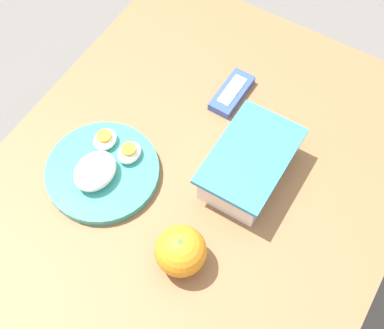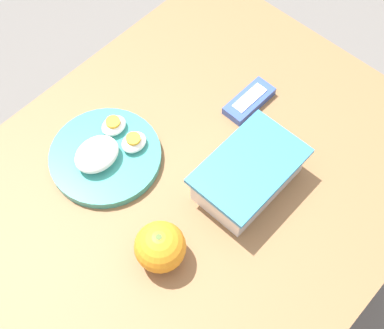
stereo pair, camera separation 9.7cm
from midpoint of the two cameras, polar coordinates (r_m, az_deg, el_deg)
ground_plane at (r=1.66m, az=1.18°, el=-14.44°), size 10.00×10.00×0.00m
table at (r=1.10m, az=1.73°, el=-6.33°), size 0.96×0.73×0.73m
food_container at (r=0.97m, az=8.87°, el=-1.44°), size 0.20×0.13×0.07m
orange_fruit at (r=0.89m, az=-0.27°, el=-9.07°), size 0.09×0.09×0.09m
rice_plate at (r=1.00m, az=-6.54°, el=0.88°), size 0.21×0.21×0.06m
candy_bar at (r=1.08m, az=8.69°, el=6.52°), size 0.11×0.05×0.02m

